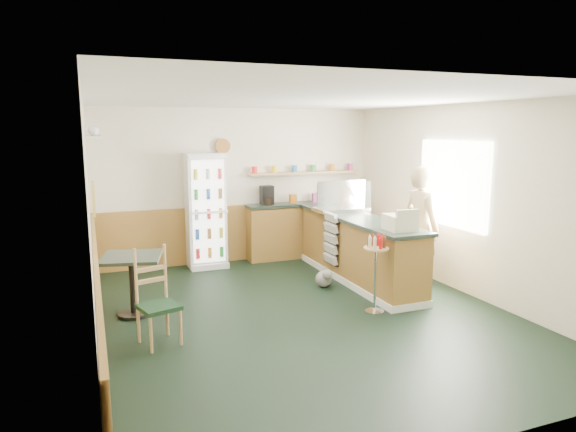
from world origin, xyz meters
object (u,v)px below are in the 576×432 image
cafe_chair (157,293)px  shopkeeper (421,227)px  cash_register (400,222)px  cafe_table (132,274)px  condiment_stand (376,262)px  drinks_fridge (206,211)px  display_case (341,196)px

cafe_chair → shopkeeper: bearing=-7.1°
cash_register → cafe_table: 3.54m
cash_register → condiment_stand: bearing=-152.2°
drinks_fridge → display_case: (2.01, -1.08, 0.28)m
shopkeeper → condiment_stand: 1.40m
condiment_stand → cafe_chair: 2.73m
condiment_stand → cafe_table: size_ratio=1.17×
drinks_fridge → shopkeeper: drinks_fridge is taller
shopkeeper → cafe_chair: shopkeeper is taller
cash_register → shopkeeper: size_ratio=0.21×
shopkeeper → cash_register: bearing=122.0°
display_case → cafe_chair: bearing=-150.0°
cafe_table → cafe_chair: size_ratio=0.80×
drinks_fridge → cash_register: bearing=-54.2°
display_case → condiment_stand: display_case is taller
shopkeeper → cafe_chair: size_ratio=1.70×
display_case → cafe_table: bearing=-164.9°
shopkeeper → cafe_chair: 3.97m
cash_register → cafe_chair: cash_register is taller
shopkeeper → condiment_stand: bearing=117.7°
display_case → cash_register: display_case is taller
drinks_fridge → display_case: bearing=-28.1°
drinks_fridge → cafe_table: size_ratio=2.28×
condiment_stand → cafe_chair: cafe_chair is taller
shopkeeper → cafe_table: size_ratio=2.13×
display_case → cafe_table: 3.59m
drinks_fridge → shopkeeper: size_ratio=1.07×
display_case → cafe_chair: size_ratio=0.81×
condiment_stand → cafe_table: condiment_stand is taller
cafe_table → condiment_stand: bearing=-19.0°
cafe_table → drinks_fridge: bearing=55.2°
cafe_table → cafe_chair: bearing=-78.3°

